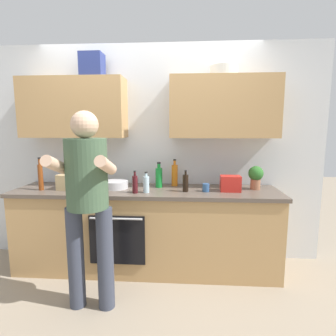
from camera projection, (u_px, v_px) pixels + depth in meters
ground_plane at (147, 267)px, 3.05m from camera, size 12.00×12.00×0.00m
back_wall_unit at (149, 133)px, 3.10m from camera, size 4.00×0.38×2.50m
counter at (146, 229)px, 2.98m from camera, size 2.84×0.67×0.90m
person_standing at (88, 195)px, 2.24m from camera, size 0.49×0.45×1.69m
bottle_vinegar at (41, 176)px, 2.86m from camera, size 0.05×0.05×0.35m
bottle_juice at (175, 175)px, 3.09m from camera, size 0.07×0.07×0.30m
bottle_soy at (186, 183)px, 2.80m from camera, size 0.06×0.06×0.23m
bottle_wine at (135, 184)px, 2.74m from camera, size 0.06×0.06×0.23m
bottle_soda at (159, 177)px, 3.00m from camera, size 0.08×0.08×0.28m
bottle_water at (146, 184)px, 2.76m from camera, size 0.06×0.06×0.22m
cup_tea at (206, 188)px, 2.80m from camera, size 0.07×0.07×0.08m
cup_ceramic at (65, 180)px, 3.18m from camera, size 0.08×0.08×0.10m
mixing_bowl at (116, 185)px, 2.96m from camera, size 0.26×0.26×0.08m
potted_herb at (256, 176)px, 2.90m from camera, size 0.16×0.16×0.25m
grocery_bag_crisps at (230, 184)px, 2.82m from camera, size 0.21×0.15×0.16m
grocery_bag_bread at (71, 182)px, 2.90m from camera, size 0.27×0.23×0.16m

